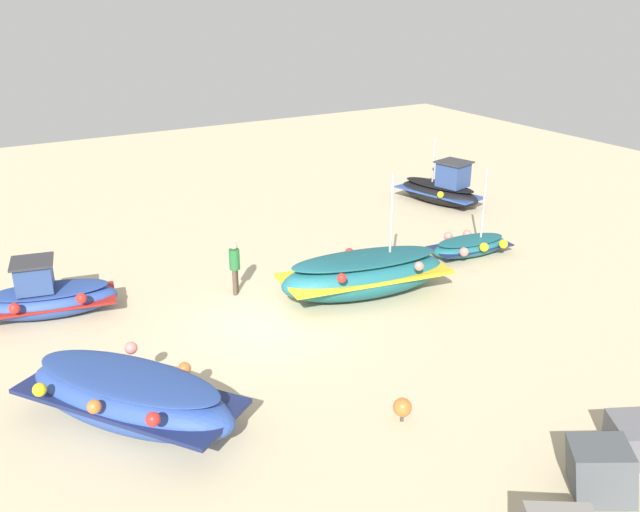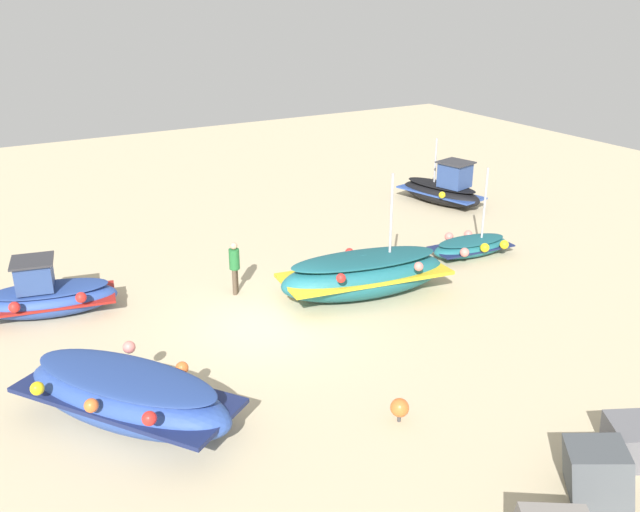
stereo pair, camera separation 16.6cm
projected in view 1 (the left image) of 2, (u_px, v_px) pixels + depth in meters
ground_plane at (270, 325)px, 19.01m from camera, size 55.91×55.91×0.00m
fishing_boat_0 at (129, 396)px, 14.51m from camera, size 4.47×5.26×1.33m
fishing_boat_1 at (441, 189)px, 29.35m from camera, size 2.40×4.15×2.81m
fishing_boat_2 at (364, 274)px, 20.56m from camera, size 5.52×2.93×3.84m
fishing_boat_3 at (48, 297)px, 19.34m from camera, size 3.90×2.16×1.77m
fishing_boat_4 at (470, 246)px, 23.83m from camera, size 3.10×1.86×3.11m
person_walking at (235, 265)px, 20.59m from camera, size 0.32×0.32×1.68m
breakwater_rocks at (573, 510)px, 11.70m from camera, size 20.33×2.96×1.32m
mooring_buoy_1 at (402, 407)px, 14.70m from camera, size 0.41×0.41×0.56m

